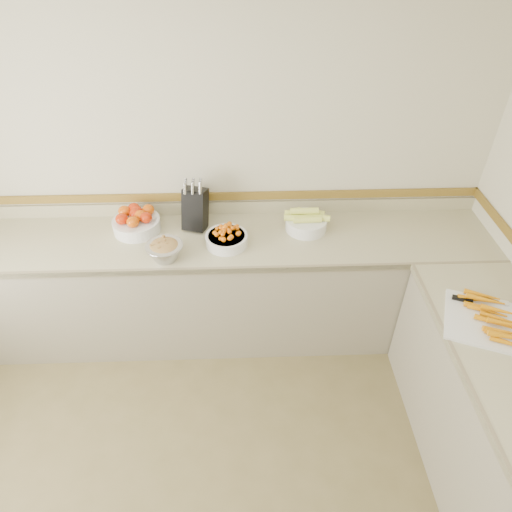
{
  "coord_description": "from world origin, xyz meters",
  "views": [
    {
      "loc": [
        0.27,
        -0.86,
        2.77
      ],
      "look_at": [
        0.35,
        1.35,
        1.0
      ],
      "focal_mm": 32.0,
      "sensor_mm": 36.0,
      "label": 1
    }
  ],
  "objects_px": {
    "corn_bowl": "(306,221)",
    "tomato_bowl": "(136,221)",
    "knife_block": "(195,208)",
    "rhubarb_bowl": "(165,250)",
    "cutting_board": "(494,321)",
    "cherry_tomato_bowl": "(227,238)"
  },
  "relations": [
    {
      "from": "knife_block",
      "to": "rhubarb_bowl",
      "type": "distance_m",
      "value": 0.41
    },
    {
      "from": "cherry_tomato_bowl",
      "to": "cutting_board",
      "type": "height_order",
      "value": "cherry_tomato_bowl"
    },
    {
      "from": "cherry_tomato_bowl",
      "to": "tomato_bowl",
      "type": "bearing_deg",
      "value": 163.21
    },
    {
      "from": "cherry_tomato_bowl",
      "to": "cutting_board",
      "type": "xyz_separation_m",
      "value": [
        1.49,
        -0.78,
        -0.03
      ]
    },
    {
      "from": "cutting_board",
      "to": "corn_bowl",
      "type": "bearing_deg",
      "value": 134.64
    },
    {
      "from": "tomato_bowl",
      "to": "corn_bowl",
      "type": "xyz_separation_m",
      "value": [
        1.19,
        -0.03,
        -0.01
      ]
    },
    {
      "from": "tomato_bowl",
      "to": "cherry_tomato_bowl",
      "type": "xyz_separation_m",
      "value": [
        0.63,
        -0.19,
        -0.02
      ]
    },
    {
      "from": "knife_block",
      "to": "cherry_tomato_bowl",
      "type": "xyz_separation_m",
      "value": [
        0.22,
        -0.22,
        -0.1
      ]
    },
    {
      "from": "rhubarb_bowl",
      "to": "cutting_board",
      "type": "distance_m",
      "value": 1.99
    },
    {
      "from": "knife_block",
      "to": "corn_bowl",
      "type": "height_order",
      "value": "knife_block"
    },
    {
      "from": "corn_bowl",
      "to": "tomato_bowl",
      "type": "bearing_deg",
      "value": 178.5
    },
    {
      "from": "tomato_bowl",
      "to": "knife_block",
      "type": "bearing_deg",
      "value": 3.69
    },
    {
      "from": "corn_bowl",
      "to": "rhubarb_bowl",
      "type": "xyz_separation_m",
      "value": [
        -0.95,
        -0.3,
        0.01
      ]
    },
    {
      "from": "tomato_bowl",
      "to": "cutting_board",
      "type": "xyz_separation_m",
      "value": [
        2.12,
        -0.97,
        -0.05
      ]
    },
    {
      "from": "tomato_bowl",
      "to": "corn_bowl",
      "type": "bearing_deg",
      "value": -1.5
    },
    {
      "from": "tomato_bowl",
      "to": "corn_bowl",
      "type": "distance_m",
      "value": 1.19
    },
    {
      "from": "tomato_bowl",
      "to": "cherry_tomato_bowl",
      "type": "distance_m",
      "value": 0.66
    },
    {
      "from": "corn_bowl",
      "to": "cutting_board",
      "type": "xyz_separation_m",
      "value": [
        0.93,
        -0.94,
        -0.04
      ]
    },
    {
      "from": "corn_bowl",
      "to": "cutting_board",
      "type": "bearing_deg",
      "value": -45.36
    },
    {
      "from": "knife_block",
      "to": "cutting_board",
      "type": "xyz_separation_m",
      "value": [
        1.7,
        -1.0,
        -0.13
      ]
    },
    {
      "from": "corn_bowl",
      "to": "rhubarb_bowl",
      "type": "height_order",
      "value": "corn_bowl"
    },
    {
      "from": "knife_block",
      "to": "tomato_bowl",
      "type": "height_order",
      "value": "knife_block"
    }
  ]
}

